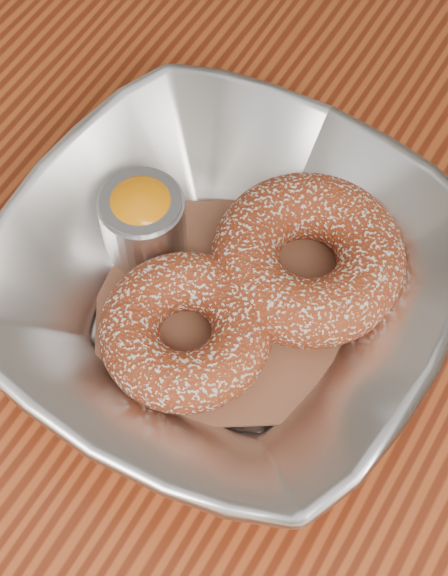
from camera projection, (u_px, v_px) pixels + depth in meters
The scene contains 7 objects.
ground_plane at pixel (134, 575), 1.16m from camera, with size 4.00×4.00×0.00m, color #565659.
table at pixel (47, 381), 0.60m from camera, with size 1.20×0.80×0.75m.
serving_bowl at pixel (224, 288), 0.48m from camera, with size 0.25×0.25×0.06m, color silver.
parchment at pixel (224, 306), 0.50m from camera, with size 0.14×0.14×0.00m, color brown.
donut_back at pixel (308, 258), 0.49m from camera, with size 0.11×0.11×0.04m, color maroon.
donut_front at pixel (186, 331), 0.47m from camera, with size 0.09×0.09×0.03m, color maroon.
ramekin at pixel (143, 219), 0.50m from camera, with size 0.05×0.05×0.05m.
Camera 1 is at (0.22, -0.14, 1.20)m, focal length 55.00 mm.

